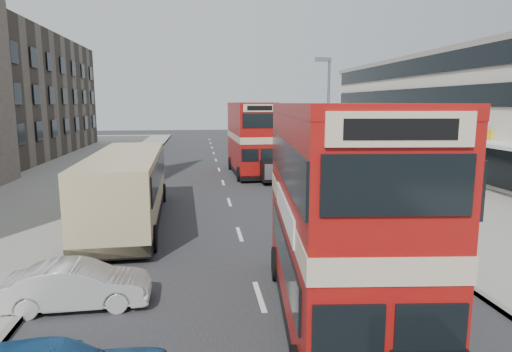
{
  "coord_description": "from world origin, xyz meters",
  "views": [
    {
      "loc": [
        -1.6,
        -9.55,
        5.35
      ],
      "look_at": [
        0.46,
        6.26,
        2.71
      ],
      "focal_mm": 31.13,
      "sensor_mm": 36.0,
      "label": 1
    }
  ],
  "objects_px": {
    "bus_second": "(251,138)",
    "car_left_front": "(78,285)",
    "pedestrian_far": "(303,151)",
    "pedestrian_near": "(371,181)",
    "cyclist": "(290,178)",
    "car_right_c": "(263,151)",
    "car_right_b": "(287,169)",
    "street_lamp": "(327,112)",
    "car_right_a": "(315,182)",
    "coach": "(127,185)",
    "bus_main": "(337,214)"
  },
  "relations": [
    {
      "from": "bus_second",
      "to": "car_left_front",
      "type": "xyz_separation_m",
      "value": [
        -7.09,
        -21.38,
        -2.12
      ]
    },
    {
      "from": "pedestrian_far",
      "to": "pedestrian_near",
      "type": "bearing_deg",
      "value": -85.41
    },
    {
      "from": "cyclist",
      "to": "car_right_c",
      "type": "bearing_deg",
      "value": 83.6
    },
    {
      "from": "car_right_b",
      "to": "car_right_c",
      "type": "height_order",
      "value": "car_right_c"
    },
    {
      "from": "car_right_c",
      "to": "street_lamp",
      "type": "bearing_deg",
      "value": 0.17
    },
    {
      "from": "car_right_b",
      "to": "pedestrian_near",
      "type": "distance_m",
      "value": 8.03
    },
    {
      "from": "street_lamp",
      "to": "bus_second",
      "type": "xyz_separation_m",
      "value": [
        -4.24,
        5.38,
        -2.05
      ]
    },
    {
      "from": "car_right_a",
      "to": "street_lamp",
      "type": "bearing_deg",
      "value": 157.89
    },
    {
      "from": "street_lamp",
      "to": "pedestrian_far",
      "type": "distance_m",
      "value": 13.24
    },
    {
      "from": "bus_second",
      "to": "coach",
      "type": "relative_size",
      "value": 0.85
    },
    {
      "from": "pedestrian_far",
      "to": "bus_main",
      "type": "bearing_deg",
      "value": -98.06
    },
    {
      "from": "coach",
      "to": "car_right_a",
      "type": "bearing_deg",
      "value": 26.2
    },
    {
      "from": "bus_main",
      "to": "pedestrian_far",
      "type": "bearing_deg",
      "value": -96.02
    },
    {
      "from": "car_left_front",
      "to": "pedestrian_far",
      "type": "xyz_separation_m",
      "value": [
        12.82,
        28.58,
        0.33
      ]
    },
    {
      "from": "cyclist",
      "to": "street_lamp",
      "type": "bearing_deg",
      "value": 6.18
    },
    {
      "from": "car_left_front",
      "to": "street_lamp",
      "type": "bearing_deg",
      "value": -36.91
    },
    {
      "from": "car_left_front",
      "to": "pedestrian_far",
      "type": "bearing_deg",
      "value": -25.76
    },
    {
      "from": "street_lamp",
      "to": "pedestrian_far",
      "type": "height_order",
      "value": "street_lamp"
    },
    {
      "from": "pedestrian_far",
      "to": "street_lamp",
      "type": "bearing_deg",
      "value": -92.92
    },
    {
      "from": "street_lamp",
      "to": "bus_main",
      "type": "relative_size",
      "value": 0.85
    },
    {
      "from": "street_lamp",
      "to": "car_right_a",
      "type": "relative_size",
      "value": 1.69
    },
    {
      "from": "street_lamp",
      "to": "pedestrian_near",
      "type": "relative_size",
      "value": 5.26
    },
    {
      "from": "pedestrian_near",
      "to": "cyclist",
      "type": "bearing_deg",
      "value": -63.19
    },
    {
      "from": "car_left_front",
      "to": "bus_main",
      "type": "bearing_deg",
      "value": -105.37
    },
    {
      "from": "car_right_c",
      "to": "bus_second",
      "type": "bearing_deg",
      "value": -19.31
    },
    {
      "from": "coach",
      "to": "car_right_a",
      "type": "relative_size",
      "value": 2.32
    },
    {
      "from": "bus_second",
      "to": "car_left_front",
      "type": "bearing_deg",
      "value": 69.75
    },
    {
      "from": "pedestrian_near",
      "to": "cyclist",
      "type": "height_order",
      "value": "cyclist"
    },
    {
      "from": "street_lamp",
      "to": "car_right_c",
      "type": "relative_size",
      "value": 2.27
    },
    {
      "from": "street_lamp",
      "to": "car_right_a",
      "type": "bearing_deg",
      "value": -119.36
    },
    {
      "from": "street_lamp",
      "to": "car_right_b",
      "type": "relative_size",
      "value": 1.87
    },
    {
      "from": "pedestrian_near",
      "to": "car_right_b",
      "type": "bearing_deg",
      "value": -90.8
    },
    {
      "from": "coach",
      "to": "car_right_a",
      "type": "height_order",
      "value": "coach"
    },
    {
      "from": "bus_second",
      "to": "bus_main",
      "type": "bearing_deg",
      "value": 86.57
    },
    {
      "from": "car_left_front",
      "to": "car_right_b",
      "type": "bearing_deg",
      "value": -27.41
    },
    {
      "from": "car_left_front",
      "to": "car_right_c",
      "type": "height_order",
      "value": "car_right_c"
    },
    {
      "from": "bus_second",
      "to": "cyclist",
      "type": "distance_m",
      "value": 6.44
    },
    {
      "from": "bus_main",
      "to": "car_left_front",
      "type": "height_order",
      "value": "bus_main"
    },
    {
      "from": "car_right_a",
      "to": "cyclist",
      "type": "height_order",
      "value": "cyclist"
    },
    {
      "from": "coach",
      "to": "street_lamp",
      "type": "bearing_deg",
      "value": 32.03
    },
    {
      "from": "cyclist",
      "to": "pedestrian_far",
      "type": "bearing_deg",
      "value": 69.21
    },
    {
      "from": "street_lamp",
      "to": "coach",
      "type": "xyz_separation_m",
      "value": [
        -11.31,
        -7.61,
        -3.06
      ]
    },
    {
      "from": "bus_main",
      "to": "cyclist",
      "type": "xyz_separation_m",
      "value": [
        2.43,
        17.15,
        -2.1
      ]
    },
    {
      "from": "bus_second",
      "to": "car_left_front",
      "type": "distance_m",
      "value": 22.62
    },
    {
      "from": "bus_main",
      "to": "coach",
      "type": "relative_size",
      "value": 0.86
    },
    {
      "from": "car_right_a",
      "to": "cyclist",
      "type": "relative_size",
      "value": 2.56
    },
    {
      "from": "bus_second",
      "to": "pedestrian_far",
      "type": "height_order",
      "value": "bus_second"
    },
    {
      "from": "street_lamp",
      "to": "coach",
      "type": "height_order",
      "value": "street_lamp"
    },
    {
      "from": "car_right_a",
      "to": "bus_main",
      "type": "bearing_deg",
      "value": -5.95
    },
    {
      "from": "bus_main",
      "to": "cyclist",
      "type": "distance_m",
      "value": 17.45
    }
  ]
}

